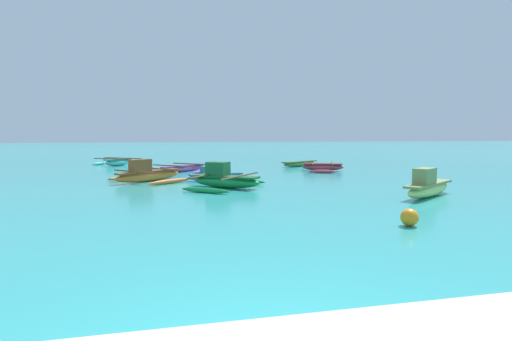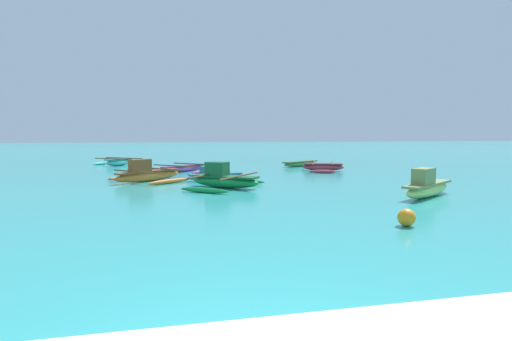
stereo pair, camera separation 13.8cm
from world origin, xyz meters
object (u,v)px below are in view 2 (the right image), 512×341
Objects in this scene: moored_boat_2 at (300,163)px; moored_boat_5 at (215,175)px; moored_boat_4 at (119,162)px; moored_boat_3 at (427,187)px; mooring_buoy_0 at (407,218)px; moored_boat_0 at (184,168)px; moored_boat_1 at (323,167)px; moored_boat_7 at (147,174)px; moored_boat_6 at (224,179)px.

moored_boat_2 is 1.16× the size of moored_boat_5.
moored_boat_3 is at bearing -107.99° from moored_boat_4.
moored_boat_5 reaches higher than mooring_buoy_0.
moored_boat_0 is 16.19m from mooring_buoy_0.
moored_boat_0 is 8.29m from moored_boat_1.
moored_boat_7 is 9.36× the size of mooring_buoy_0.
moored_boat_5 is (-6.80, -7.36, 0.05)m from moored_boat_2.
moored_boat_2 is 7.89× the size of mooring_buoy_0.
moored_boat_1 is 14.74m from mooring_buoy_0.
moored_boat_4 is 10.74m from moored_boat_7.
moored_boat_1 is at bearing 80.25° from moored_boat_6.
moored_boat_2 is at bearing 34.06° from moored_boat_5.
moored_boat_7 is (-3.11, 0.16, 0.09)m from moored_boat_5.
moored_boat_2 is at bearing -28.81° from moored_boat_0.
moored_boat_6 and moored_boat_7 have the same top height.
mooring_buoy_0 is at bearing -164.27° from moored_boat_3.
moored_boat_0 is 8.38m from moored_boat_2.
moored_boat_1 is (8.20, -1.28, 0.05)m from moored_boat_0.
moored_boat_2 is 14.13m from moored_boat_3.
moored_boat_4 is (-12.16, 17.39, -0.10)m from moored_boat_3.
moored_boat_6 is 9.56× the size of mooring_buoy_0.
moored_boat_2 is at bearing 115.36° from moored_boat_1.
moored_boat_0 is 14.07m from moored_boat_3.
moored_boat_5 is 3.12m from moored_boat_7.
moored_boat_7 reaches higher than mooring_buoy_0.
moored_boat_3 is at bearing -58.92° from moored_boat_5.
mooring_buoy_0 is (4.52, -15.55, 0.01)m from moored_boat_0.
moored_boat_3 is at bearing 5.99° from moored_boat_6.
mooring_buoy_0 is at bearing -135.51° from moored_boat_2.
mooring_buoy_0 is at bearing -100.60° from moored_boat_7.
moored_boat_5 is at bearing -167.23° from moored_boat_2.
moored_boat_3 is 11.93m from moored_boat_7.
moored_boat_1 is 1.31× the size of moored_boat_5.
moored_boat_2 is 12.18m from moored_boat_6.
moored_boat_1 is 0.95× the size of moored_boat_7.
moored_boat_6 is at bearing 112.46° from mooring_buoy_0.
moored_boat_4 reaches higher than mooring_buoy_0.
moored_boat_1 is 10.68m from moored_boat_7.
moored_boat_1 is 9.45m from moored_boat_6.
moored_boat_7 is at bearing 174.47° from moored_boat_6.
moored_boat_0 is 5.13m from moored_boat_7.
moored_boat_0 is at bearing 106.19° from mooring_buoy_0.
moored_boat_0 is at bearing 90.09° from moored_boat_3.
moored_boat_5 is (1.22, -4.93, 0.05)m from moored_boat_0.
moored_boat_3 reaches higher than moored_boat_1.
moored_boat_0 is 1.36× the size of moored_boat_3.
moored_boat_7 reaches higher than moored_boat_3.
moored_boat_3 is (-0.38, -10.42, 0.12)m from moored_boat_1.
moored_boat_5 is (-6.60, 6.77, -0.12)m from moored_boat_3.
moored_boat_4 is (-12.36, 3.26, 0.06)m from moored_boat_2.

